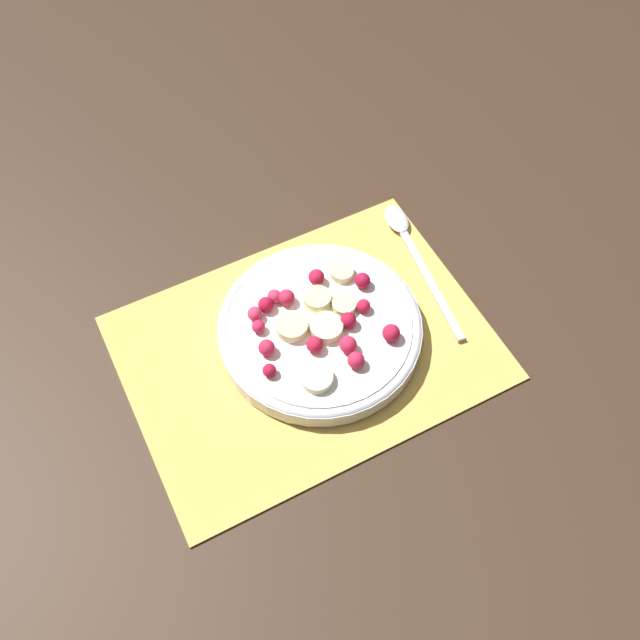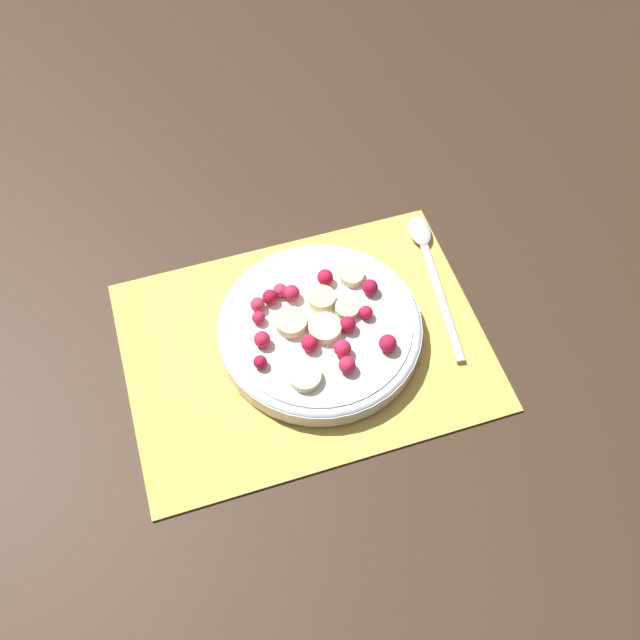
{
  "view_description": "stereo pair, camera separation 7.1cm",
  "coord_description": "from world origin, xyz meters",
  "views": [
    {
      "loc": [
        0.17,
        0.36,
        0.68
      ],
      "look_at": [
        -0.02,
        -0.01,
        0.04
      ],
      "focal_mm": 40.0,
      "sensor_mm": 36.0,
      "label": 1
    },
    {
      "loc": [
        0.1,
        0.38,
        0.68
      ],
      "look_at": [
        -0.02,
        -0.01,
        0.04
      ],
      "focal_mm": 40.0,
      "sensor_mm": 36.0,
      "label": 2
    }
  ],
  "objects": [
    {
      "name": "spoon",
      "position": [
        -0.17,
        -0.07,
        0.01
      ],
      "size": [
        0.04,
        0.21,
        0.01
      ],
      "rotation": [
        0.0,
        0.0,
        4.58
      ],
      "color": "silver",
      "rests_on": "placemat"
    },
    {
      "name": "placemat",
      "position": [
        0.0,
        0.0,
        0.0
      ],
      "size": [
        0.39,
        0.29,
        0.01
      ],
      "color": "#E0B251",
      "rests_on": "ground_plane"
    },
    {
      "name": "fruit_bowl",
      "position": [
        -0.02,
        -0.01,
        0.02
      ],
      "size": [
        0.22,
        0.22,
        0.04
      ],
      "color": "silver",
      "rests_on": "placemat"
    },
    {
      "name": "ground_plane",
      "position": [
        0.0,
        0.0,
        0.0
      ],
      "size": [
        3.0,
        3.0,
        0.0
      ],
      "primitive_type": "plane",
      "color": "#382619"
    }
  ]
}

